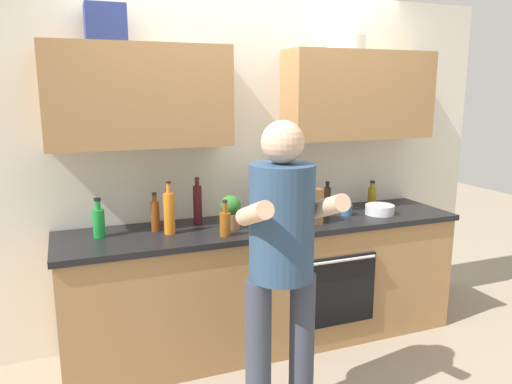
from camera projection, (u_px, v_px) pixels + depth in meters
name	position (u px, v px, depth m)	size (l,w,h in m)	color
ground_plane	(267.00, 341.00, 3.64)	(12.00, 12.00, 0.00)	gray
back_wall_unit	(253.00, 134.00, 3.58)	(4.00, 0.38, 2.50)	silver
counter	(267.00, 283.00, 3.55)	(2.84, 0.67, 0.90)	#A37547
person_standing	(282.00, 252.00, 2.58)	(0.49, 0.45, 1.67)	#383D4C
bottle_soy	(327.00, 199.00, 3.74)	(0.05, 0.05, 0.24)	black
bottle_juice	(169.00, 212.00, 3.17)	(0.07, 0.07, 0.35)	orange
bottle_syrup	(225.00, 223.00, 3.13)	(0.07, 0.07, 0.24)	#8C4C14
bottle_water	(292.00, 200.00, 3.55)	(0.06, 0.06, 0.33)	silver
bottle_vinegar	(155.00, 215.00, 3.24)	(0.06, 0.06, 0.26)	brown
bottle_oil	(372.00, 196.00, 3.95)	(0.07, 0.07, 0.20)	olive
bottle_soda	(99.00, 222.00, 3.10)	(0.08, 0.08, 0.25)	#198C33
bottle_wine	(198.00, 204.00, 3.41)	(0.06, 0.06, 0.33)	#471419
cup_tea	(346.00, 210.00, 3.66)	(0.08, 0.08, 0.08)	#33598C
mixing_bowl	(380.00, 210.00, 3.69)	(0.22, 0.22, 0.07)	silver
knife_block	(312.00, 205.00, 3.44)	(0.10, 0.14, 0.31)	brown
potted_herb	(230.00, 211.00, 3.31)	(0.14, 0.14, 0.23)	#9E6647
grocery_bag_bread	(275.00, 210.00, 3.37)	(0.25, 0.16, 0.21)	tan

